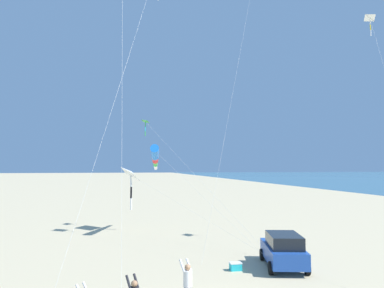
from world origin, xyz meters
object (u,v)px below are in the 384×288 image
at_px(parked_car, 283,250).
at_px(kite_windsock_blue_topmost, 155,156).
at_px(kite_delta_black_fish_shape, 132,174).
at_px(kite_delta_magenta_far_left, 371,20).
at_px(person_child_green_jacket, 188,281).
at_px(cooler_box, 236,266).
at_px(kite_delta_white_trailing, 146,122).

height_order(parked_car, kite_windsock_blue_topmost, kite_windsock_blue_topmost).
bearing_deg(parked_car, kite_delta_black_fish_shape, -61.11).
relative_size(kite_windsock_blue_topmost, kite_delta_black_fish_shape, 1.11).
bearing_deg(kite_delta_black_fish_shape, kite_windsock_blue_topmost, 123.94).
height_order(kite_delta_magenta_far_left, kite_delta_black_fish_shape, kite_delta_magenta_far_left).
bearing_deg(parked_car, person_child_green_jacket, 35.44).
bearing_deg(cooler_box, kite_delta_magenta_far_left, -162.78).
bearing_deg(cooler_box, kite_delta_black_fish_shape, -70.62).
distance_m(parked_car, kite_delta_magenta_far_left, 17.67).
bearing_deg(parked_car, kite_windsock_blue_topmost, -62.37).
bearing_deg(parked_car, kite_delta_white_trailing, -66.33).
height_order(kite_delta_black_fish_shape, kite_delta_white_trailing, kite_delta_white_trailing).
height_order(person_child_green_jacket, kite_delta_magenta_far_left, kite_delta_magenta_far_left).
relative_size(cooler_box, kite_delta_black_fish_shape, 0.05).
xyz_separation_m(person_child_green_jacket, kite_delta_white_trailing, (0.03, -18.74, 8.50)).
xyz_separation_m(kite_delta_black_fish_shape, kite_delta_white_trailing, (-1.30, -0.59, 4.67)).
xyz_separation_m(parked_car, cooler_box, (2.74, -0.00, -0.74)).
xyz_separation_m(cooler_box, person_child_green_jacket, (3.49, 4.44, 0.77)).
bearing_deg(kite_delta_black_fish_shape, kite_delta_white_trailing, -155.58).
distance_m(person_child_green_jacket, kite_delta_magenta_far_left, 22.57).
relative_size(person_child_green_jacket, kite_delta_white_trailing, 0.13).
relative_size(kite_delta_black_fish_shape, kite_delta_white_trailing, 0.90).
distance_m(kite_windsock_blue_topmost, kite_delta_black_fish_shape, 3.47).
bearing_deg(cooler_box, parked_car, 180.00).
height_order(kite_delta_magenta_far_left, kite_windsock_blue_topmost, kite_delta_magenta_far_left).
bearing_deg(person_child_green_jacket, cooler_box, -128.21).
distance_m(person_child_green_jacket, kite_windsock_blue_topmost, 16.46).
relative_size(person_child_green_jacket, kite_delta_black_fish_shape, 0.14).
bearing_deg(kite_delta_magenta_far_left, kite_delta_white_trailing, -35.79).
bearing_deg(kite_delta_white_trailing, parked_car, 113.67).
height_order(cooler_box, kite_delta_white_trailing, kite_delta_white_trailing).
distance_m(kite_delta_magenta_far_left, kite_windsock_blue_topmost, 18.97).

